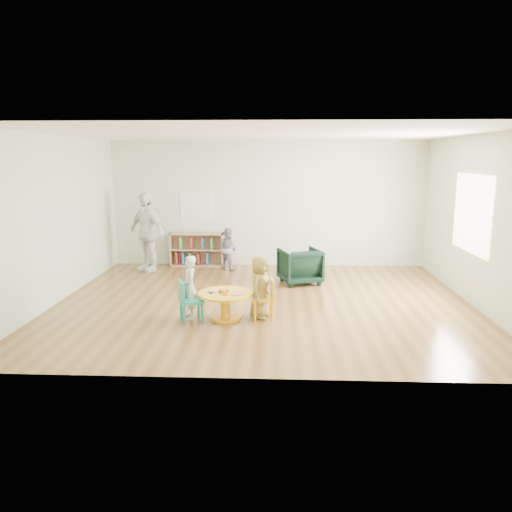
% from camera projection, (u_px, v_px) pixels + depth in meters
% --- Properties ---
extents(room, '(7.10, 7.00, 2.80)m').
position_uv_depth(room, '(265.00, 191.00, 8.14)').
color(room, brown).
rests_on(room, ground).
extents(activity_table, '(0.83, 0.83, 0.46)m').
position_uv_depth(activity_table, '(225.00, 301.00, 7.56)').
color(activity_table, '#FFB015').
rests_on(activity_table, ground).
extents(kid_chair_left, '(0.43, 0.43, 0.63)m').
position_uv_depth(kid_chair_left, '(188.00, 299.00, 7.47)').
color(kid_chair_left, teal).
rests_on(kid_chair_left, ground).
extents(kid_chair_right, '(0.36, 0.36, 0.61)m').
position_uv_depth(kid_chair_right, '(266.00, 297.00, 7.61)').
color(kid_chair_right, '#FFB015').
rests_on(kid_chair_right, ground).
extents(bookshelf, '(1.20, 0.30, 0.75)m').
position_uv_depth(bookshelf, '(196.00, 250.00, 11.31)').
color(bookshelf, '#A77A5D').
rests_on(bookshelf, ground).
extents(alphabet_poster, '(0.74, 0.01, 0.54)m').
position_uv_depth(alphabet_poster, '(197.00, 206.00, 11.24)').
color(alphabet_poster, white).
rests_on(alphabet_poster, ground).
extents(armchair, '(0.93, 0.94, 0.69)m').
position_uv_depth(armchair, '(300.00, 266.00, 9.73)').
color(armchair, black).
rests_on(armchair, ground).
extents(child_left, '(0.34, 0.41, 0.97)m').
position_uv_depth(child_left, '(190.00, 288.00, 7.57)').
color(child_left, silver).
rests_on(child_left, ground).
extents(child_right, '(0.44, 0.54, 0.97)m').
position_uv_depth(child_right, '(260.00, 287.00, 7.60)').
color(child_right, yellow).
rests_on(child_right, ground).
extents(toddler, '(0.56, 0.55, 0.92)m').
position_uv_depth(toddler, '(228.00, 249.00, 10.90)').
color(toddler, '#1A1C42').
rests_on(toddler, ground).
extents(adult_caretaker, '(1.06, 0.90, 1.70)m').
position_uv_depth(adult_caretaker, '(147.00, 232.00, 10.68)').
color(adult_caretaker, white).
rests_on(adult_caretaker, ground).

